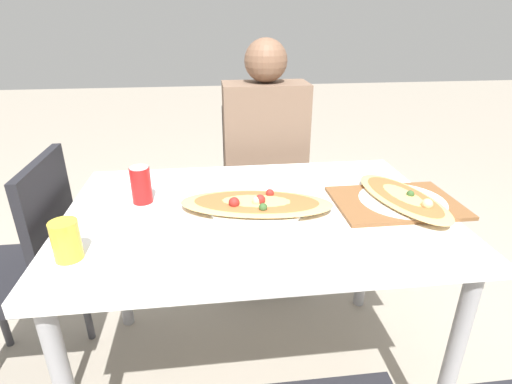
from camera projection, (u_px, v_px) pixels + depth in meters
ground_plane at (256, 371)px, 1.59m from camera, size 14.00×14.00×0.00m
dining_table at (256, 228)px, 1.33m from camera, size 1.21×0.81×0.73m
chair_far_seated at (262, 182)px, 2.06m from camera, size 0.40×0.40×0.88m
chair_side_left at (25, 264)px, 1.39m from camera, size 0.40×0.40×0.88m
person_seated at (265, 152)px, 1.88m from camera, size 0.38×0.23×1.21m
pizza_main at (256, 205)px, 1.28m from camera, size 0.52×0.30×0.06m
soda_can at (141, 185)px, 1.32m from camera, size 0.07×0.07×0.12m
drink_glass at (66, 240)px, 1.01m from camera, size 0.07×0.07×0.11m
serving_tray at (395, 202)px, 1.32m from camera, size 0.40×0.29×0.01m
pizza_second at (403, 199)px, 1.32m from camera, size 0.28×0.45×0.06m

